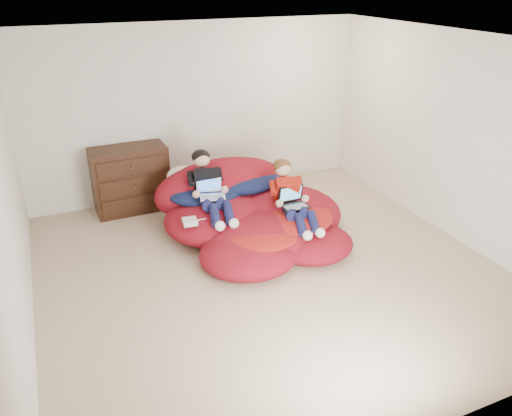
{
  "coord_description": "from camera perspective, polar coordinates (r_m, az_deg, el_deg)",
  "views": [
    {
      "loc": [
        -2.07,
        -4.41,
        3.1
      ],
      "look_at": [
        -0.06,
        0.21,
        0.7
      ],
      "focal_mm": 35.0,
      "sensor_mm": 36.0,
      "label": 1
    }
  ],
  "objects": [
    {
      "name": "younger_boy",
      "position": [
        6.13,
        4.02,
        1.57
      ],
      "size": [
        0.38,
        1.02,
        0.69
      ],
      "color": "#A81B0E",
      "rests_on": "beanbag_pile"
    },
    {
      "name": "older_boy",
      "position": [
        6.26,
        -5.41,
        2.63
      ],
      "size": [
        0.38,
        1.08,
        0.7
      ],
      "color": "black",
      "rests_on": "beanbag_pile"
    },
    {
      "name": "beanbag_pile",
      "position": [
        6.43,
        -0.63,
        -0.7
      ],
      "size": [
        2.33,
        2.29,
        0.9
      ],
      "color": "maroon",
      "rests_on": "ground"
    },
    {
      "name": "laptop_white",
      "position": [
        6.21,
        -5.16,
        1.88
      ],
      "size": [
        0.35,
        0.36,
        0.22
      ],
      "color": "silver",
      "rests_on": "older_boy"
    },
    {
      "name": "room_shell",
      "position": [
        5.66,
        1.43,
        -5.1
      ],
      "size": [
        5.1,
        5.1,
        2.77
      ],
      "color": "tan",
      "rests_on": "ground"
    },
    {
      "name": "cream_pillow",
      "position": [
        6.77,
        -8.5,
        3.72
      ],
      "size": [
        0.4,
        0.26,
        0.26
      ],
      "primitive_type": "ellipsoid",
      "color": "beige",
      "rests_on": "beanbag_pile"
    },
    {
      "name": "laptop_black",
      "position": [
        6.1,
        4.28,
        0.84
      ],
      "size": [
        0.32,
        0.27,
        0.24
      ],
      "color": "black",
      "rests_on": "younger_boy"
    },
    {
      "name": "dresser",
      "position": [
        7.21,
        -14.13,
        3.21
      ],
      "size": [
        1.03,
        0.58,
        0.92
      ],
      "color": "#321A0E",
      "rests_on": "ground"
    },
    {
      "name": "power_adapter",
      "position": [
        5.94,
        -7.57,
        -1.55
      ],
      "size": [
        0.18,
        0.18,
        0.06
      ],
      "primitive_type": "cube",
      "rotation": [
        0.0,
        0.0,
        -0.08
      ],
      "color": "silver",
      "rests_on": "beanbag_pile"
    }
  ]
}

